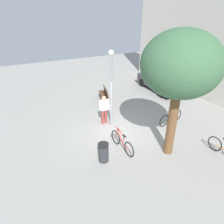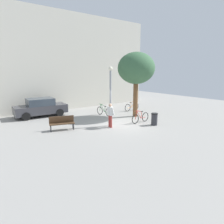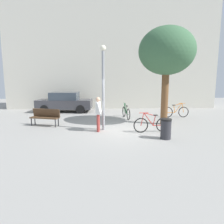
% 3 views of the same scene
% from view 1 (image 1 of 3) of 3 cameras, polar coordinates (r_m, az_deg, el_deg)
% --- Properties ---
extents(ground_plane, '(36.00, 36.00, 0.00)m').
position_cam_1_polar(ground_plane, '(10.83, 0.90, -5.78)').
color(ground_plane, gray).
extents(lamppost, '(0.28, 0.28, 4.11)m').
position_cam_1_polar(lamppost, '(10.58, -0.24, 8.00)').
color(lamppost, gray).
rests_on(lamppost, ground_plane).
extents(person_by_lamppost, '(0.31, 0.60, 1.67)m').
position_cam_1_polar(person_by_lamppost, '(11.22, -2.21, 1.11)').
color(person_by_lamppost, '#9E3833').
rests_on(person_by_lamppost, ground_plane).
extents(park_bench, '(1.67, 0.90, 0.92)m').
position_cam_1_polar(park_bench, '(14.35, -2.15, 5.26)').
color(park_bench, '#513823').
rests_on(park_bench, ground_plane).
extents(plaza_tree, '(3.02, 3.02, 5.31)m').
position_cam_1_polar(plaza_tree, '(8.12, 18.73, 12.20)').
color(plaza_tree, brown).
rests_on(plaza_tree, ground_plane).
extents(bicycle_red, '(1.81, 0.17, 0.97)m').
position_cam_1_polar(bicycle_red, '(9.44, 2.82, -8.52)').
color(bicycle_red, black).
rests_on(bicycle_red, ground_plane).
extents(bicycle_green, '(0.31, 1.80, 0.97)m').
position_cam_1_polar(bicycle_green, '(11.92, 16.17, -1.50)').
color(bicycle_green, black).
rests_on(bicycle_green, ground_plane).
extents(parked_car_charcoal, '(4.29, 2.00, 1.55)m').
position_cam_1_polar(parked_car_charcoal, '(16.64, 13.42, 8.50)').
color(parked_car_charcoal, '#38383D').
rests_on(parked_car_charcoal, ground_plane).
extents(trash_bin, '(0.46, 0.46, 0.87)m').
position_cam_1_polar(trash_bin, '(8.78, -2.42, -11.21)').
color(trash_bin, '#2D2D33').
rests_on(trash_bin, ground_plane).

